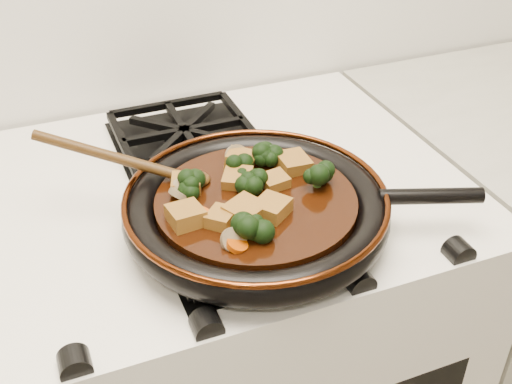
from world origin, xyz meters
name	(u,v)px	position (x,y,z in m)	size (l,w,h in m)	color
stove	(221,377)	(0.00, 1.69, 0.45)	(0.76, 0.60, 0.90)	white
burner_grate_front	(244,230)	(0.00, 1.55, 0.91)	(0.23, 0.23, 0.03)	black
burner_grate_back	(185,135)	(0.00, 1.83, 0.91)	(0.23, 0.23, 0.03)	black
skillet	(257,208)	(0.02, 1.55, 0.94)	(0.47, 0.36, 0.05)	black
braising_sauce	(256,205)	(0.02, 1.55, 0.95)	(0.27, 0.27, 0.02)	black
tofu_cube_0	(221,219)	(-0.04, 1.52, 0.97)	(0.04, 0.03, 0.02)	#8E5F20
tofu_cube_1	(275,182)	(0.05, 1.57, 0.97)	(0.03, 0.03, 0.02)	#8E5F20
tofu_cube_2	(241,160)	(0.03, 1.64, 0.97)	(0.04, 0.04, 0.02)	#8E5F20
tofu_cube_3	(238,179)	(0.01, 1.60, 0.97)	(0.04, 0.04, 0.02)	#8E5F20
tofu_cube_4	(245,212)	(-0.01, 1.52, 0.97)	(0.04, 0.05, 0.02)	#8E5F20
tofu_cube_5	(186,216)	(-0.08, 1.54, 0.97)	(0.04, 0.04, 0.02)	#8E5F20
tofu_cube_6	(272,209)	(0.03, 1.51, 0.97)	(0.04, 0.04, 0.02)	#8E5F20
tofu_cube_7	(293,164)	(0.10, 1.60, 0.97)	(0.04, 0.04, 0.02)	#8E5F20
tofu_cube_8	(187,184)	(-0.06, 1.61, 0.97)	(0.04, 0.04, 0.02)	#8E5F20
broccoli_floret_0	(191,190)	(-0.06, 1.59, 0.97)	(0.06, 0.06, 0.05)	black
broccoli_floret_1	(241,170)	(0.02, 1.61, 0.97)	(0.06, 0.06, 0.05)	black
broccoli_floret_2	(268,157)	(0.07, 1.63, 0.97)	(0.06, 0.06, 0.05)	black
broccoli_floret_3	(256,231)	(-0.01, 1.48, 0.97)	(0.06, 0.06, 0.05)	black
broccoli_floret_4	(251,184)	(0.02, 1.57, 0.97)	(0.05, 0.05, 0.05)	black
broccoli_floret_5	(318,178)	(0.11, 1.55, 0.97)	(0.06, 0.06, 0.06)	black
carrot_coin_0	(242,230)	(-0.02, 1.49, 0.96)	(0.03, 0.03, 0.01)	#BC4405
carrot_coin_1	(237,244)	(-0.04, 1.47, 0.96)	(0.03, 0.03, 0.01)	#BC4405
carrot_coin_2	(199,216)	(-0.06, 1.54, 0.96)	(0.03, 0.03, 0.01)	#BC4405
carrot_coin_3	(228,211)	(-0.03, 1.54, 0.96)	(0.03, 0.03, 0.01)	#BC4405
carrot_coin_4	(191,213)	(-0.07, 1.55, 0.96)	(0.03, 0.03, 0.01)	#BC4405
mushroom_slice_0	(181,194)	(-0.07, 1.59, 0.97)	(0.03, 0.03, 0.01)	olive
mushroom_slice_1	(182,189)	(-0.07, 1.60, 0.97)	(0.03, 0.03, 0.01)	olive
mushroom_slice_2	(234,240)	(-0.04, 1.47, 0.97)	(0.03, 0.03, 0.01)	olive
mushroom_slice_3	(237,157)	(0.03, 1.65, 0.97)	(0.04, 0.04, 0.01)	olive
mushroom_slice_4	(262,155)	(0.06, 1.64, 0.97)	(0.03, 0.03, 0.01)	olive
wooden_spoon	(148,167)	(-0.10, 1.65, 0.98)	(0.14, 0.09, 0.22)	#3F270D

